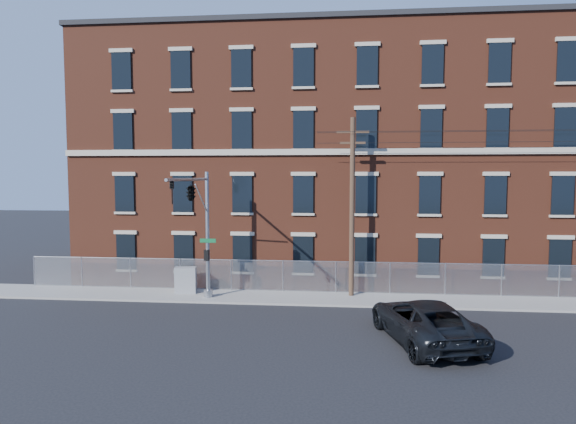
% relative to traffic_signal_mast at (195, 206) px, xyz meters
% --- Properties ---
extents(ground, '(140.00, 140.00, 0.00)m').
position_rel_traffic_signal_mast_xyz_m(ground, '(6.00, -2.18, -5.39)').
color(ground, black).
rests_on(ground, ground).
extents(sidewalk, '(65.00, 3.00, 0.12)m').
position_rel_traffic_signal_mast_xyz_m(sidewalk, '(18.00, 2.82, -5.33)').
color(sidewalk, gray).
rests_on(sidewalk, ground).
extents(mill_building, '(55.30, 14.32, 16.30)m').
position_rel_traffic_signal_mast_xyz_m(mill_building, '(18.00, 11.75, 2.76)').
color(mill_building, '#602B1A').
rests_on(mill_building, ground).
extents(chain_link_fence, '(59.06, 0.06, 1.85)m').
position_rel_traffic_signal_mast_xyz_m(chain_link_fence, '(18.00, 4.12, -4.33)').
color(chain_link_fence, '#A5A8AD').
rests_on(chain_link_fence, ground).
extents(traffic_signal_mast, '(0.90, 6.75, 7.00)m').
position_rel_traffic_signal_mast_xyz_m(traffic_signal_mast, '(0.00, 0.00, 0.00)').
color(traffic_signal_mast, '#9EA0A5').
rests_on(traffic_signal_mast, ground).
extents(utility_pole_near, '(1.80, 0.28, 10.00)m').
position_rel_traffic_signal_mast_xyz_m(utility_pole_near, '(8.00, 3.42, -0.05)').
color(utility_pole_near, '#453022').
rests_on(utility_pole_near, ground).
extents(pickup_truck, '(4.36, 6.88, 1.77)m').
position_rel_traffic_signal_mast_xyz_m(pickup_truck, '(10.74, -3.64, -4.50)').
color(pickup_truck, black).
rests_on(pickup_truck, ground).
extents(utility_cabinet, '(1.28, 0.78, 1.50)m').
position_rel_traffic_signal_mast_xyz_m(utility_cabinet, '(-1.54, 3.08, -4.52)').
color(utility_cabinet, gray).
rests_on(utility_cabinet, sidewalk).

